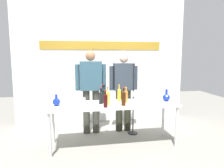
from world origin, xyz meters
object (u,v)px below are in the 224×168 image
object	(u,v)px
wine_bottle_0	(104,95)
wine_bottle_1	(101,97)
decanter_blue_left	(56,102)
presenter_right	(124,87)
wine_glass_right_2	(133,94)
wine_bottle_3	(126,96)
wine_glass_right_1	(153,99)
wine_bottle_5	(105,100)
wine_glass_left_3	(80,101)
wine_bottle_2	(108,98)
display_table	(113,107)
wine_bottle_7	(124,98)
wine_bottle_4	(103,94)
wine_glass_right_0	(149,93)
presenter_left	(91,86)
wine_glass_left_1	(84,100)
microphone_stand	(133,111)
wine_glass_left_0	(70,98)
wine_bottle_6	(119,94)
decanter_blue_right	(166,97)
wine_glass_left_2	(73,98)
wine_glass_left_4	(71,103)

from	to	relation	value
wine_bottle_0	wine_bottle_1	size ratio (longest dim) A/B	1.09
decanter_blue_left	presenter_right	bearing A→B (deg)	27.12
wine_glass_right_2	wine_bottle_0	bearing A→B (deg)	-164.14
wine_bottle_3	wine_glass_right_1	distance (m)	0.50
wine_bottle_3	wine_bottle_5	world-z (taller)	wine_bottle_5
wine_bottle_1	wine_glass_left_3	xyz separation A→B (m)	(-0.37, -0.26, -0.00)
wine_bottle_2	wine_bottle_3	size ratio (longest dim) A/B	1.10
display_table	wine_bottle_7	distance (m)	0.30
wine_bottle_4	wine_glass_right_0	size ratio (longest dim) A/B	2.03
wine_glass_right_0	wine_glass_right_1	distance (m)	0.50
presenter_left	wine_bottle_1	bearing A→B (deg)	-80.23
wine_bottle_7	wine_glass_right_1	size ratio (longest dim) A/B	2.13
wine_glass_right_2	wine_glass_left_1	bearing A→B (deg)	-157.83
wine_bottle_4	wine_glass_right_1	size ratio (longest dim) A/B	2.14
display_table	wine_glass_left_3	distance (m)	0.68
wine_glass_left_1	microphone_stand	size ratio (longest dim) A/B	0.10
wine_glass_right_1	microphone_stand	bearing A→B (deg)	100.93
decanter_blue_left	presenter_left	bearing A→B (deg)	46.86
wine_bottle_3	wine_glass_left_1	distance (m)	0.80
wine_bottle_4	wine_glass_left_0	world-z (taller)	wine_bottle_4
display_table	microphone_stand	world-z (taller)	microphone_stand
decanter_blue_left	wine_bottle_5	bearing A→B (deg)	-17.74
wine_glass_left_3	wine_glass_right_2	size ratio (longest dim) A/B	1.06
decanter_blue_left	wine_glass_left_0	distance (m)	0.23
display_table	presenter_right	size ratio (longest dim) A/B	1.38
wine_bottle_0	wine_bottle_6	size ratio (longest dim) A/B	1.03
decanter_blue_right	wine_bottle_3	size ratio (longest dim) A/B	0.80
wine_bottle_2	wine_glass_right_1	xyz separation A→B (m)	(0.76, -0.16, -0.02)
decanter_blue_right	wine_bottle_7	bearing A→B (deg)	-167.66
wine_bottle_5	wine_bottle_4	bearing A→B (deg)	86.99
decanter_blue_right	wine_glass_right_1	distance (m)	0.45
wine_glass_left_0	wine_glass_left_2	world-z (taller)	wine_glass_left_0
display_table	wine_bottle_6	size ratio (longest dim) A/B	7.16
wine_bottle_3	wine_bottle_6	world-z (taller)	wine_bottle_6
wine_bottle_1	wine_bottle_3	distance (m)	0.47
wine_bottle_1	wine_glass_left_2	bearing A→B (deg)	160.83
decanter_blue_left	wine_bottle_7	bearing A→B (deg)	-9.55
wine_bottle_4	display_table	bearing A→B (deg)	-54.00
wine_glass_right_1	wine_glass_right_2	world-z (taller)	wine_glass_right_2
wine_bottle_1	wine_bottle_5	xyz separation A→B (m)	(0.05, -0.25, -0.00)
wine_bottle_4	wine_bottle_5	world-z (taller)	wine_bottle_4
wine_bottle_4	microphone_stand	world-z (taller)	microphone_stand
wine_bottle_5	wine_glass_left_2	size ratio (longest dim) A/B	2.14
display_table	wine_bottle_1	distance (m)	0.30
presenter_right	wine_glass_left_1	world-z (taller)	presenter_right
decanter_blue_right	wine_bottle_2	distance (m)	1.13
wine_glass_right_1	wine_glass_left_4	bearing A→B (deg)	-178.88
decanter_blue_right	microphone_stand	bearing A→B (deg)	137.61
wine_bottle_3	wine_glass_right_1	bearing A→B (deg)	-36.53
decanter_blue_right	wine_glass_right_1	bearing A→B (deg)	-145.33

